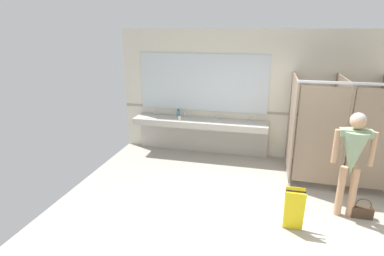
{
  "coord_description": "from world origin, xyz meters",
  "views": [
    {
      "loc": [
        0.03,
        -4.67,
        2.86
      ],
      "look_at": [
        -1.28,
        0.66,
        1.12
      ],
      "focal_mm": 29.3,
      "sensor_mm": 36.0,
      "label": 1
    }
  ],
  "objects_px": {
    "paper_cup": "(180,118)",
    "wet_floor_sign": "(294,209)",
    "person_standing": "(353,153)",
    "soap_dispenser": "(178,113)",
    "handbag": "(362,212)"
  },
  "relations": [
    {
      "from": "handbag",
      "to": "soap_dispenser",
      "type": "relative_size",
      "value": 1.82
    },
    {
      "from": "paper_cup",
      "to": "person_standing",
      "type": "bearing_deg",
      "value": -29.1
    },
    {
      "from": "person_standing",
      "to": "paper_cup",
      "type": "xyz_separation_m",
      "value": [
        -3.24,
        1.8,
        -0.18
      ]
    },
    {
      "from": "person_standing",
      "to": "soap_dispenser",
      "type": "bearing_deg",
      "value": 147.99
    },
    {
      "from": "person_standing",
      "to": "soap_dispenser",
      "type": "relative_size",
      "value": 9.11
    },
    {
      "from": "soap_dispenser",
      "to": "wet_floor_sign",
      "type": "bearing_deg",
      "value": -46.51
    },
    {
      "from": "person_standing",
      "to": "wet_floor_sign",
      "type": "height_order",
      "value": "person_standing"
    },
    {
      "from": "paper_cup",
      "to": "wet_floor_sign",
      "type": "height_order",
      "value": "paper_cup"
    },
    {
      "from": "person_standing",
      "to": "handbag",
      "type": "xyz_separation_m",
      "value": [
        0.27,
        -0.01,
        -0.97
      ]
    },
    {
      "from": "person_standing",
      "to": "wet_floor_sign",
      "type": "xyz_separation_m",
      "value": [
        -0.82,
        -0.58,
        -0.75
      ]
    },
    {
      "from": "wet_floor_sign",
      "to": "handbag",
      "type": "bearing_deg",
      "value": 27.48
    },
    {
      "from": "paper_cup",
      "to": "handbag",
      "type": "bearing_deg",
      "value": -27.39
    },
    {
      "from": "paper_cup",
      "to": "wet_floor_sign",
      "type": "relative_size",
      "value": 0.14
    },
    {
      "from": "handbag",
      "to": "soap_dispenser",
      "type": "xyz_separation_m",
      "value": [
        -3.63,
        2.12,
        0.83
      ]
    },
    {
      "from": "wet_floor_sign",
      "to": "person_standing",
      "type": "bearing_deg",
      "value": 35.32
    }
  ]
}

